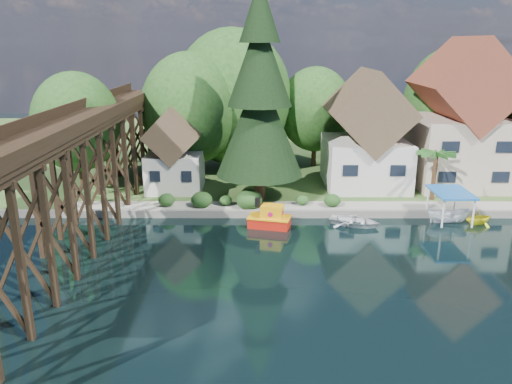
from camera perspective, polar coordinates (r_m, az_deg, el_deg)
ground at (r=33.88m, az=5.82°, el=-7.48°), size 140.00×140.00×0.00m
bank at (r=66.23m, az=3.03°, el=4.90°), size 140.00×52.00×0.50m
seawall at (r=41.68m, az=10.28°, el=-2.48°), size 60.00×0.40×0.62m
promenade at (r=43.21m, az=12.61°, el=-1.61°), size 50.00×2.60×0.06m
trestle_bridge at (r=39.01m, az=-18.84°, el=3.26°), size 4.12×44.18×9.30m
house_left at (r=48.64m, az=12.47°, el=6.05°), size 7.64×8.64×11.02m
house_center at (r=51.57m, az=22.34°, el=7.23°), size 8.65×9.18×13.89m
shed at (r=46.95m, az=-9.29°, el=4.22°), size 5.09×5.40×7.85m
bg_trees at (r=52.57m, az=4.93°, el=9.54°), size 49.90×13.30×10.57m
shrubs at (r=41.95m, az=-1.59°, el=-0.75°), size 15.76×2.47×1.70m
conifer at (r=42.45m, az=0.41°, el=10.68°), size 7.47×7.47×18.39m
palm_tree at (r=45.85m, az=19.92°, el=3.98°), size 3.38×3.38×4.58m
tugboat at (r=38.85m, az=1.60°, el=-3.03°), size 3.56×2.49×2.35m
boat_white_a at (r=40.08m, az=11.21°, el=-3.17°), size 4.74×4.14×0.82m
boat_canopy at (r=42.45m, az=21.22°, el=-1.86°), size 3.30×4.09×2.63m
boat_yellow at (r=43.27m, az=24.13°, el=-2.55°), size 2.92×2.70×1.27m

